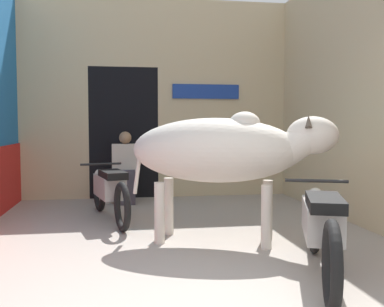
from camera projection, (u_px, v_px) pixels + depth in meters
name	position (u px, v px, depth m)	size (l,w,h in m)	color
wall_back_with_doorway	(143.00, 113.00, 7.97)	(4.58, 0.93, 3.42)	#C6B289
wall_right_with_door	(370.00, 89.00, 5.45)	(0.22, 5.27, 3.42)	#C6B289
cow	(224.00, 150.00, 4.79)	(2.23, 1.31, 1.40)	beige
motorcycle_near	(322.00, 226.00, 3.71)	(0.85, 1.96, 0.75)	black
motorcycle_far	(109.00, 190.00, 5.90)	(0.68, 1.92, 0.72)	black
shopkeeper_seated	(125.00, 166.00, 7.16)	(0.43, 0.33, 1.15)	#3D3842
plastic_stool	(107.00, 188.00, 7.31)	(0.37, 0.37, 0.44)	beige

